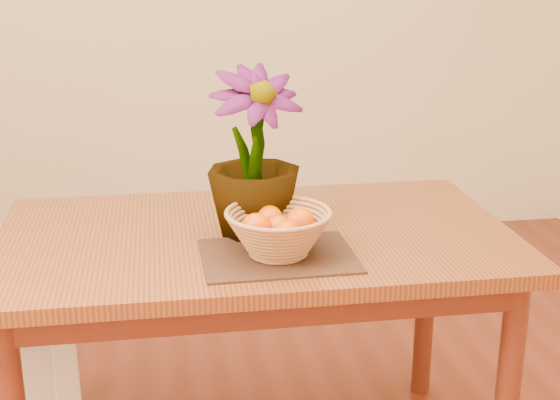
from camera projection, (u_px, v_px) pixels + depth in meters
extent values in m
cube|color=brown|center=(256.00, 239.00, 2.14)|extent=(1.40, 0.80, 0.04)
cube|color=#511F12|center=(256.00, 259.00, 2.16)|extent=(1.28, 0.68, 0.08)
cylinder|color=#511F12|center=(50.00, 325.00, 2.46)|extent=(0.06, 0.06, 0.71)
cylinder|color=#511F12|center=(426.00, 298.00, 2.65)|extent=(0.06, 0.06, 0.71)
cube|color=#3A2215|center=(278.00, 256.00, 1.96)|extent=(0.39, 0.29, 0.01)
cylinder|color=#A56F44|center=(278.00, 253.00, 1.96)|extent=(0.14, 0.14, 0.01)
sphere|color=#E45F03|center=(278.00, 227.00, 1.94)|extent=(0.06, 0.06, 0.06)
sphere|color=#E45F03|center=(300.00, 221.00, 1.95)|extent=(0.07, 0.07, 0.07)
sphere|color=#E45F03|center=(270.00, 218.00, 1.99)|extent=(0.07, 0.07, 0.07)
sphere|color=#E45F03|center=(256.00, 227.00, 1.91)|extent=(0.07, 0.07, 0.07)
sphere|color=#E45F03|center=(287.00, 233.00, 1.88)|extent=(0.07, 0.07, 0.07)
imported|color=#154513|center=(254.00, 153.00, 2.05)|extent=(0.31, 0.31, 0.45)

